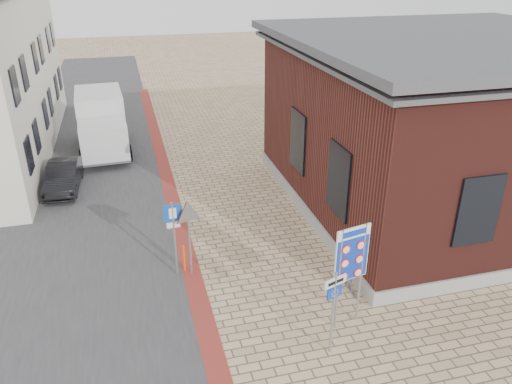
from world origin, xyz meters
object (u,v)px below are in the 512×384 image
parking_sign (174,226)px  box_truck (102,123)px  essen_sign (334,300)px  sedan (64,176)px  bollard (184,258)px  border_sign (352,256)px

parking_sign → box_truck: bearing=97.1°
essen_sign → parking_sign: (-3.46, 4.59, 0.14)m
sedan → bollard: (4.30, -7.81, -0.13)m
box_truck → parking_sign: size_ratio=2.25×
sedan → parking_sign: (4.04, -7.94, 1.19)m
sedan → box_truck: box_truck is taller
box_truck → bollard: size_ratio=6.17×
border_sign → bollard: 5.83m
box_truck → essen_sign: bearing=-74.1°
parking_sign → sedan: bearing=113.5°
box_truck → bollard: bearing=-81.0°
bollard → sedan: bearing=118.9°
border_sign → bollard: size_ratio=3.27×
essen_sign → parking_sign: parking_sign is taller
essen_sign → bollard: essen_sign is taller
border_sign → parking_sign: size_ratio=1.19×
bollard → essen_sign: bearing=-55.9°
parking_sign → bollard: parking_sign is taller
sedan → box_truck: bearing=73.2°
border_sign → essen_sign: size_ratio=1.25×
box_truck → bollard: box_truck is taller
sedan → border_sign: bearing=-50.6°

